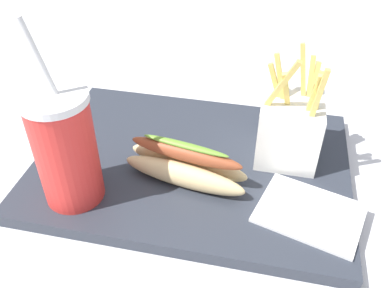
{
  "coord_description": "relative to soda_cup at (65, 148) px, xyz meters",
  "views": [
    {
      "loc": [
        -0.11,
        0.49,
        0.44
      ],
      "look_at": [
        0.0,
        0.0,
        0.05
      ],
      "focal_mm": 39.09,
      "sensor_mm": 36.0,
      "label": 1
    }
  ],
  "objects": [
    {
      "name": "ground_plane",
      "position": [
        -0.14,
        -0.11,
        -0.11
      ],
      "size": [
        2.4,
        2.4,
        0.02
      ],
      "primitive_type": "cube",
      "color": "silver"
    },
    {
      "name": "food_tray",
      "position": [
        -0.14,
        -0.11,
        -0.09
      ],
      "size": [
        0.48,
        0.34,
        0.02
      ],
      "primitive_type": "cube",
      "color": "#2D333D",
      "rests_on": "ground_plane"
    },
    {
      "name": "soda_cup",
      "position": [
        0.0,
        0.0,
        0.0
      ],
      "size": [
        0.08,
        0.08,
        0.26
      ],
      "color": "red",
      "rests_on": "food_tray"
    },
    {
      "name": "fries_basket",
      "position": [
        -0.28,
        -0.15,
        -0.03
      ],
      "size": [
        0.09,
        0.09,
        0.18
      ],
      "color": "white",
      "rests_on": "food_tray"
    },
    {
      "name": "hot_dog_1",
      "position": [
        -0.14,
        -0.06,
        -0.06
      ],
      "size": [
        0.19,
        0.09,
        0.07
      ],
      "color": "#E5C689",
      "rests_on": "food_tray"
    },
    {
      "name": "ketchup_cup_1",
      "position": [
        0.04,
        -0.08,
        -0.07
      ],
      "size": [
        0.03,
        0.03,
        0.02
      ],
      "color": "white",
      "rests_on": "food_tray"
    },
    {
      "name": "napkin_stack",
      "position": [
        -0.32,
        -0.03,
        -0.08
      ],
      "size": [
        0.16,
        0.14,
        0.0
      ],
      "primitive_type": "cube",
      "rotation": [
        0.0,
        0.0,
        -0.29
      ],
      "color": "white",
      "rests_on": "food_tray"
    }
  ]
}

